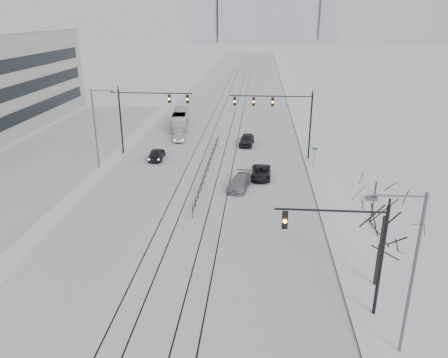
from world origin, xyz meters
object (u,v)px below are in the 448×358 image
at_px(sedan_sb_outer, 180,136).
at_px(sedan_nb_front, 261,173).
at_px(bare_tree, 384,224).
at_px(sedan_nb_right, 240,182).
at_px(box_truck, 180,119).
at_px(traffic_mast_near, 353,245).
at_px(sedan_sb_inner, 157,154).
at_px(sedan_nb_far, 247,140).

xyz_separation_m(sedan_sb_outer, sedan_nb_front, (11.21, -13.79, -0.02)).
height_order(bare_tree, sedan_nb_right, bare_tree).
bearing_deg(sedan_nb_right, bare_tree, -48.98).
height_order(sedan_nb_front, sedan_nb_right, sedan_nb_right).
bearing_deg(bare_tree, box_truck, 115.97).
relative_size(traffic_mast_near, sedan_sb_inner, 1.69).
bearing_deg(sedan_sb_outer, sedan_nb_far, 165.49).
bearing_deg(sedan_nb_front, box_truck, 121.89).
relative_size(sedan_nb_front, sedan_nb_far, 1.01).
distance_m(sedan_nb_front, sedan_nb_far, 12.59).
relative_size(bare_tree, sedan_nb_right, 1.36).
bearing_deg(box_truck, sedan_sb_inner, 83.97).
distance_m(sedan_sb_inner, box_truck, 15.85).
height_order(sedan_sb_inner, sedan_nb_front, sedan_sb_inner).
relative_size(traffic_mast_near, bare_tree, 1.15).
xyz_separation_m(sedan_sb_inner, sedan_sb_outer, (1.31, 8.40, -0.07)).
relative_size(sedan_sb_inner, sedan_nb_front, 0.94).
distance_m(traffic_mast_near, sedan_nb_far, 35.64).
relative_size(sedan_nb_far, box_truck, 0.45).
bearing_deg(sedan_nb_front, sedan_nb_far, 100.39).
bearing_deg(sedan_nb_front, traffic_mast_near, -75.89).
distance_m(bare_tree, sedan_nb_right, 19.14).
bearing_deg(sedan_nb_far, box_truck, 144.93).
xyz_separation_m(bare_tree, sedan_sb_inner, (-19.87, 24.71, -3.78)).
xyz_separation_m(bare_tree, sedan_nb_far, (-9.28, 31.76, -3.74)).
bearing_deg(traffic_mast_near, sedan_nb_front, 102.49).
relative_size(bare_tree, sedan_sb_inner, 1.47).
distance_m(traffic_mast_near, sedan_sb_outer, 39.76).
bearing_deg(sedan_sb_inner, sedan_nb_right, 136.76).
xyz_separation_m(traffic_mast_near, sedan_nb_right, (-7.08, 19.18, -3.91)).
xyz_separation_m(sedan_nb_right, box_truck, (-10.26, 24.38, 0.69)).
bearing_deg(traffic_mast_near, sedan_sb_outer, 114.10).
xyz_separation_m(traffic_mast_near, sedan_sb_inner, (-17.46, 27.72, -3.86)).
relative_size(sedan_sb_outer, sedan_nb_far, 0.88).
bearing_deg(sedan_sb_inner, bare_tree, 125.00).
bearing_deg(bare_tree, sedan_nb_front, 110.85).
relative_size(bare_tree, sedan_nb_front, 1.38).
relative_size(sedan_nb_right, box_truck, 0.46).
bearing_deg(box_truck, sedan_nb_far, 134.41).
height_order(sedan_nb_far, box_truck, box_truck).
distance_m(sedan_sb_outer, sedan_nb_right, 19.22).
bearing_deg(sedan_sb_outer, sedan_nb_front, 122.86).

